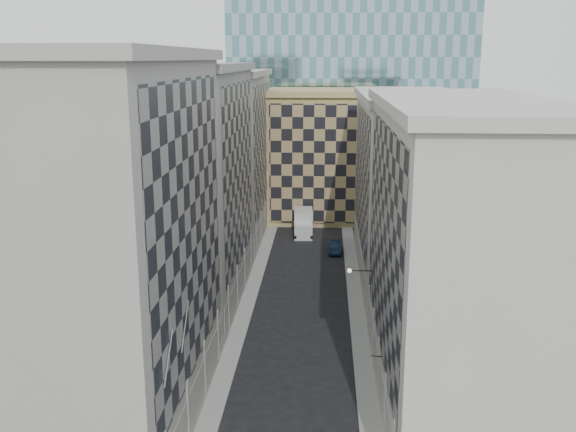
% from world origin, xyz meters
% --- Properties ---
extents(sidewalk_west, '(1.50, 100.00, 0.15)m').
position_xyz_m(sidewalk_west, '(-5.25, 30.00, 0.07)').
color(sidewalk_west, gray).
rests_on(sidewalk_west, ground).
extents(sidewalk_east, '(1.50, 100.00, 0.15)m').
position_xyz_m(sidewalk_east, '(5.25, 30.00, 0.07)').
color(sidewalk_east, gray).
rests_on(sidewalk_east, ground).
extents(bldg_left_a, '(10.80, 22.80, 23.70)m').
position_xyz_m(bldg_left_a, '(-10.88, 11.00, 11.82)').
color(bldg_left_a, '#A09B90').
rests_on(bldg_left_a, ground).
extents(bldg_left_b, '(10.80, 22.80, 22.70)m').
position_xyz_m(bldg_left_b, '(-10.88, 33.00, 11.32)').
color(bldg_left_b, gray).
rests_on(bldg_left_b, ground).
extents(bldg_left_c, '(10.80, 22.80, 21.70)m').
position_xyz_m(bldg_left_c, '(-10.88, 55.00, 10.83)').
color(bldg_left_c, '#A09B90').
rests_on(bldg_left_c, ground).
extents(bldg_right_a, '(10.80, 26.80, 20.70)m').
position_xyz_m(bldg_right_a, '(10.88, 15.00, 10.32)').
color(bldg_right_a, '#B9B5AA').
rests_on(bldg_right_a, ground).
extents(bldg_right_b, '(10.80, 28.80, 19.70)m').
position_xyz_m(bldg_right_b, '(10.89, 42.00, 9.85)').
color(bldg_right_b, '#B9B5AA').
rests_on(bldg_right_b, ground).
extents(tan_block, '(16.80, 14.80, 18.80)m').
position_xyz_m(tan_block, '(2.00, 67.90, 9.44)').
color(tan_block, '#A48C56').
rests_on(tan_block, ground).
extents(church_tower, '(7.20, 7.20, 51.50)m').
position_xyz_m(church_tower, '(0.00, 82.00, 26.95)').
color(church_tower, '#2A2721').
rests_on(church_tower, ground).
extents(flagpoles_left, '(0.10, 6.33, 2.33)m').
position_xyz_m(flagpoles_left, '(-5.90, 6.00, 8.00)').
color(flagpoles_left, gray).
rests_on(flagpoles_left, ground).
extents(bracket_lamp, '(1.98, 0.36, 0.36)m').
position_xyz_m(bracket_lamp, '(4.38, 24.00, 6.20)').
color(bracket_lamp, black).
rests_on(bracket_lamp, ground).
extents(box_truck, '(2.71, 6.13, 3.31)m').
position_xyz_m(box_truck, '(-0.77, 57.39, 1.44)').
color(box_truck, silver).
rests_on(box_truck, ground).
extents(dark_car, '(1.53, 4.26, 1.40)m').
position_xyz_m(dark_car, '(3.42, 49.14, 0.70)').
color(dark_car, '#0E1C36').
rests_on(dark_car, ground).
extents(shop_sign, '(0.77, 0.67, 0.75)m').
position_xyz_m(shop_sign, '(5.42, 12.60, 3.84)').
color(shop_sign, black).
rests_on(shop_sign, ground).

